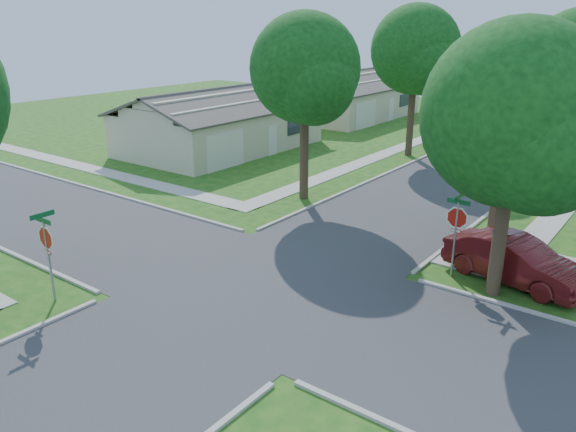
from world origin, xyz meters
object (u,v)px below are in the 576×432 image
Objects in this scene: tree_w_near at (306,74)px; tree_w_mid at (416,54)px; stop_sign_ne at (457,221)px; car_driveway at (515,260)px; tree_e_near at (510,100)px; car_curb_east at (517,147)px; house_nw_near at (221,127)px; tree_ne_corner at (517,123)px; stop_sign_sw at (46,242)px; tree_w_far at (484,59)px; house_nw_far at (349,101)px; car_curb_west at (543,113)px.

tree_w_near is 12.01m from tree_w_mid.
car_driveway is (1.86, 0.80, -1.24)m from stop_sign_ne.
car_driveway is (1.81, -3.51, -4.85)m from tree_e_near.
house_nw_near is at bearing -145.93° from car_curb_east.
tree_w_near is 13.63m from house_nw_near.
car_driveway is (0.20, 1.29, -4.80)m from tree_ne_corner.
tree_w_near reaches higher than tree_e_near.
stop_sign_sw is at bearing -124.59° from tree_e_near.
car_curb_east is at bearing -57.64° from tree_w_far.
tree_ne_corner reaches higher than tree_e_near.
house_nw_far is at bearing 90.00° from house_nw_near.
stop_sign_ne is 0.33× the size of tree_w_near.
car_curb_east is (-5.16, 20.56, -4.91)m from tree_ne_corner.
tree_w_far is at bearing 59.18° from house_nw_near.
stop_sign_sw is 26.09m from tree_w_mid.
house_nw_near is at bearing 152.17° from tree_w_near.
house_nw_far is at bearing 132.06° from tree_e_near.
car_curb_west is at bearing 101.58° from tree_ne_corner.
car_curb_east is at bearing 102.70° from tree_e_near.
house_nw_far is at bearing 107.10° from stop_sign_sw.
tree_e_near is at bearing -0.00° from tree_w_near.
house_nw_far is 18.67m from car_curb_east.
house_nw_near is (-20.74, 5.99, -4.13)m from tree_e_near.
tree_ne_corner is at bearing -69.72° from tree_w_far.
stop_sign_ne is 0.31× the size of tree_w_mid.
tree_e_near is at bearing 40.51° from car_driveway.
tree_e_near is at bearing -16.11° from house_nw_near.
stop_sign_ne is 30.96m from tree_w_far.
house_nw_near reaches higher than car_curb_west.
house_nw_far is (-11.35, 22.99, -4.60)m from tree_w_near.
tree_w_near is at bearing -105.90° from car_curb_east.
house_nw_far reaches higher than stop_sign_ne.
tree_w_near is at bearing -63.73° from house_nw_far.
stop_sign_sw is 0.33× the size of tree_w_near.
tree_ne_corner is at bearing -25.77° from house_nw_near.
car_curb_east is (5.90, 29.47, -1.34)m from stop_sign_sw.
stop_sign_ne is 0.62× the size of car_driveway.
tree_w_far is at bearing 56.11° from car_curb_west.
house_nw_near is at bearing 154.23° from tree_ne_corner.
tree_w_far is (-9.40, 25.00, -0.14)m from tree_e_near.
tree_w_mid is at bearing 49.01° from car_driveway.
tree_w_far is 0.59× the size of house_nw_far.
house_nw_far is 17.40m from car_curb_west.
tree_w_near is at bearing 156.44° from tree_ne_corner.
car_driveway is (11.20, -15.51, -5.70)m from tree_w_mid.
tree_e_near is at bearing 108.53° from tree_ne_corner.
car_driveway is at bearing -70.00° from car_curb_east.
tree_w_near reaches higher than car_driveway.
tree_w_far is 11.95m from car_curb_east.
tree_w_near is 0.94× the size of tree_w_mid.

